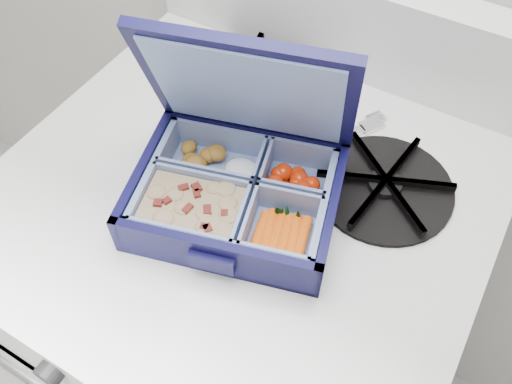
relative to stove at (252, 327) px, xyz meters
The scene contains 5 objects.
stove is the anchor object (origin of this frame).
bento_box 0.45m from the stove, 77.12° to the right, with size 0.22×0.17×0.05m, color #0B0A37, non-canonical shape.
burner_grate 0.46m from the stove, 25.17° to the left, with size 0.16×0.16×0.02m, color black.
burner_grate_rear 0.47m from the stove, 122.85° to the left, with size 0.18×0.18×0.02m, color black.
fork 0.43m from the stove, 60.95° to the left, with size 0.02×0.18×0.01m, color silver, non-canonical shape.
Camera 1 is at (-0.35, 1.36, 1.34)m, focal length 38.00 mm.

